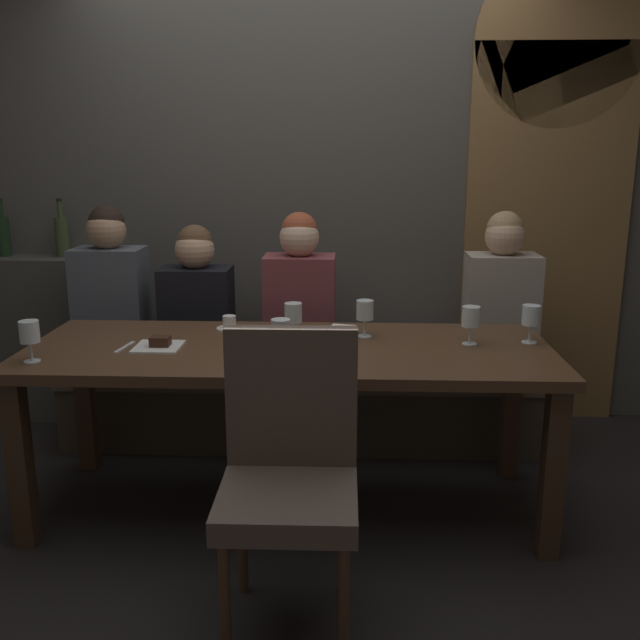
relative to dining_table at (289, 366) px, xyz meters
The scene contains 23 objects.
ground 0.65m from the dining_table, ahead, with size 9.00×9.00×0.00m, color black.
back_wall_tiled 1.49m from the dining_table, 90.00° to the left, with size 6.00×0.12×3.00m, color #4C4944.
arched_door 1.91m from the dining_table, 40.43° to the left, with size 0.90×0.05×2.55m.
back_counter 1.87m from the dining_table, 146.14° to the left, with size 1.10×0.28×0.95m, color #413E3A.
dining_table is the anchor object (origin of this frame).
banquette_bench 0.82m from the dining_table, 90.00° to the left, with size 2.50×0.44×0.45m.
chair_near_side 0.73m from the dining_table, 85.21° to the right, with size 0.44×0.44×0.98m.
diner_redhead 1.24m from the dining_table, 144.24° to the left, with size 0.36×0.24×0.82m.
diner_bearded 0.88m from the dining_table, 127.99° to the left, with size 0.36×0.24×0.72m.
diner_far_end 0.70m from the dining_table, 90.14° to the left, with size 0.36×0.24×0.79m.
diner_near_end 1.28m from the dining_table, 35.15° to the left, with size 0.36×0.24×0.79m.
wine_bottle_dark_red 2.06m from the dining_table, 148.03° to the left, with size 0.08×0.08×0.33m.
wine_bottle_pale_label 1.79m from the dining_table, 142.16° to the left, with size 0.08×0.08×0.33m.
wine_glass_near_left 1.04m from the dining_table, 165.35° to the right, with size 0.08×0.08×0.16m.
wine_glass_far_left 0.28m from the dining_table, 94.18° to the right, with size 0.08×0.08×0.16m.
wine_glass_center_back 0.79m from the dining_table, ahead, with size 0.08×0.08×0.16m.
wine_glass_center_front 0.22m from the dining_table, 83.28° to the left, with size 0.08×0.08×0.16m.
wine_glass_far_right 0.41m from the dining_table, 27.25° to the left, with size 0.08×0.08×0.16m.
wine_glass_near_right 1.05m from the dining_table, ahead, with size 0.08×0.08×0.16m.
espresso_cup 0.42m from the dining_table, 137.55° to the left, with size 0.12×0.12×0.06m.
dessert_plate 0.55m from the dining_table, behind, with size 0.19×0.19×0.05m.
fork_on_table 0.69m from the dining_table, behind, with size 0.02×0.17×0.01m, color silver.
folded_napkin 0.39m from the dining_table, 54.26° to the left, with size 0.11×0.10×0.01m, color silver.
Camera 1 is at (0.24, -2.82, 1.55)m, focal length 39.23 mm.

